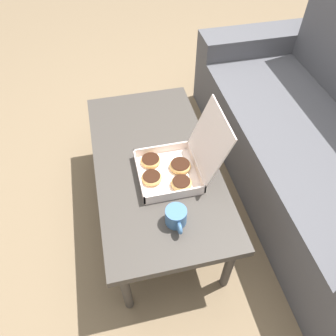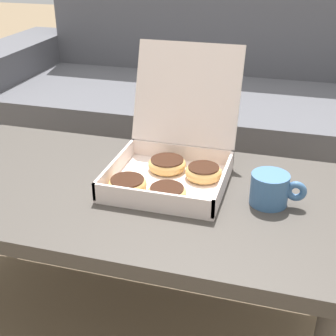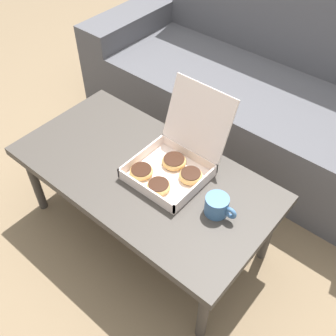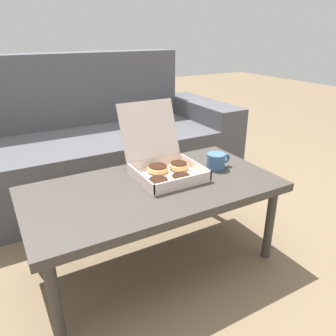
{
  "view_description": "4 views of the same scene",
  "coord_description": "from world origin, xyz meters",
  "px_view_note": "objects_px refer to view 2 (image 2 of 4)",
  "views": [
    {
      "loc": [
        1.13,
        -0.37,
        1.7
      ],
      "look_at": [
        0.11,
        -0.14,
        0.49
      ],
      "focal_mm": 35.0,
      "sensor_mm": 36.0,
      "label": 1
    },
    {
      "loc": [
        0.41,
        -1.22,
        1.06
      ],
      "look_at": [
        0.11,
        -0.14,
        0.49
      ],
      "focal_mm": 50.0,
      "sensor_mm": 36.0,
      "label": 2
    },
    {
      "loc": [
        0.86,
        -1.03,
        1.69
      ],
      "look_at": [
        0.11,
        -0.14,
        0.49
      ],
      "focal_mm": 42.0,
      "sensor_mm": 36.0,
      "label": 3
    },
    {
      "loc": [
        -0.62,
        -1.43,
        1.12
      ],
      "look_at": [
        0.11,
        -0.14,
        0.49
      ],
      "focal_mm": 35.0,
      "sensor_mm": 36.0,
      "label": 4
    }
  ],
  "objects_px": {
    "pastry_box": "(172,160)",
    "couch": "(203,109)",
    "coffee_table": "(126,200)",
    "coffee_mug": "(271,189)"
  },
  "relations": [
    {
      "from": "pastry_box",
      "to": "couch",
      "type": "bearing_deg",
      "value": 96.45
    },
    {
      "from": "coffee_table",
      "to": "coffee_mug",
      "type": "relative_size",
      "value": 8.56
    },
    {
      "from": "coffee_table",
      "to": "coffee_mug",
      "type": "height_order",
      "value": "coffee_mug"
    },
    {
      "from": "coffee_table",
      "to": "pastry_box",
      "type": "height_order",
      "value": "pastry_box"
    },
    {
      "from": "couch",
      "to": "coffee_mug",
      "type": "xyz_separation_m",
      "value": [
        0.38,
        -1.0,
        0.17
      ]
    },
    {
      "from": "coffee_mug",
      "to": "couch",
      "type": "bearing_deg",
      "value": 110.93
    },
    {
      "from": "coffee_mug",
      "to": "pastry_box",
      "type": "bearing_deg",
      "value": 167.19
    },
    {
      "from": "couch",
      "to": "pastry_box",
      "type": "relative_size",
      "value": 5.28
    },
    {
      "from": "couch",
      "to": "pastry_box",
      "type": "distance_m",
      "value": 0.96
    },
    {
      "from": "couch",
      "to": "coffee_mug",
      "type": "relative_size",
      "value": 15.28
    }
  ]
}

